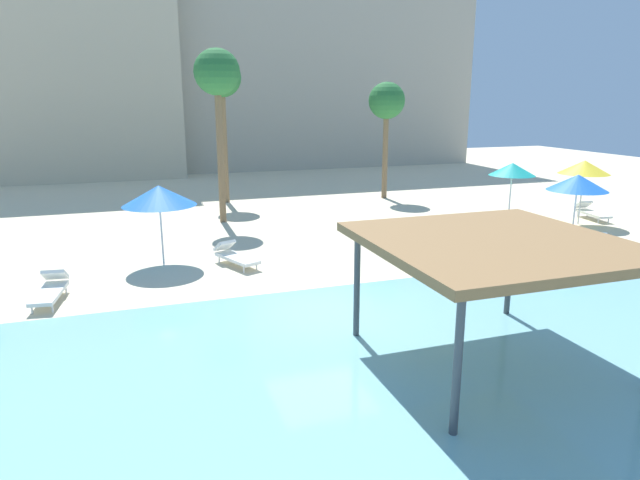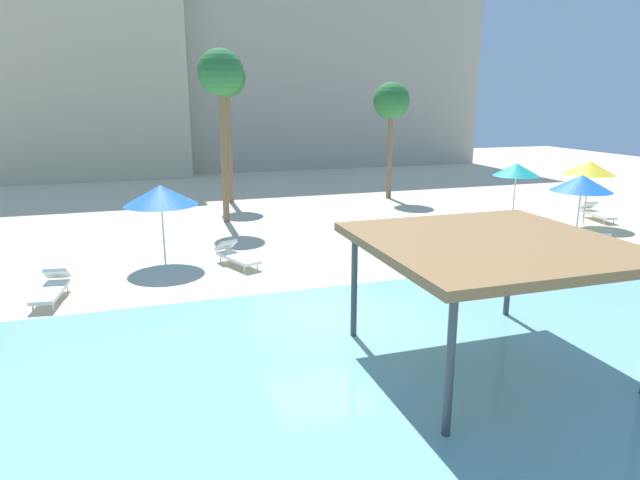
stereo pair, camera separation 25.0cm
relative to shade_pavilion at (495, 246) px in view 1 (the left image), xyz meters
The scene contains 17 objects.
ground_plane 5.08m from the shade_pavilion, 120.50° to the left, with size 80.00×80.00×0.00m, color beige.
lagoon_water 3.61m from the shade_pavilion, 147.85° to the right, with size 44.00×13.50×0.04m, color #7AB7C1.
shade_pavilion is the anchor object (origin of this frame).
beach_umbrella_blue_0 11.79m from the shade_pavilion, 39.64° to the left, with size 2.18×2.18×2.51m.
beach_umbrella_teal_1 13.86m from the shade_pavilion, 51.20° to the left, with size 1.92×1.92×2.60m.
beach_umbrella_blue_2 10.87m from the shade_pavilion, 122.03° to the left, with size 2.31×2.31×2.59m.
beach_umbrella_yellow_3 15.08m from the shade_pavilion, 40.35° to the left, with size 2.07×2.07×2.72m.
lounge_chair_0 11.31m from the shade_pavilion, 142.47° to the left, with size 0.84×1.96×0.74m.
lounge_chair_2 9.43m from the shade_pavilion, 113.08° to the left, with size 1.28×1.98×0.74m.
lounge_chair_3 11.30m from the shade_pavilion, 53.89° to the left, with size 1.24×1.98×0.74m.
lounge_chair_4 10.30m from the shade_pavilion, 33.36° to the left, with size 1.51×1.93×0.74m.
lounge_chair_6 16.61m from the shade_pavilion, 39.18° to the left, with size 0.88×1.97×0.74m.
palm_tree_0 15.77m from the shade_pavilion, 100.81° to the left, with size 1.90×1.90×7.23m.
palm_tree_2 20.15m from the shade_pavilion, 95.58° to the left, with size 1.90×1.90×7.17m.
palm_tree_3 19.56m from the shade_pavilion, 70.87° to the left, with size 1.90×1.90×6.07m.
hotel_block_0 37.40m from the shade_pavilion, 107.36° to the left, with size 16.18×11.56×16.84m, color beige.
hotel_block_1 37.28m from the shade_pavilion, 76.71° to the left, with size 23.31×8.48×18.21m, color #B2A893.
Camera 1 is at (-4.31, -12.59, 5.22)m, focal length 31.29 mm.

